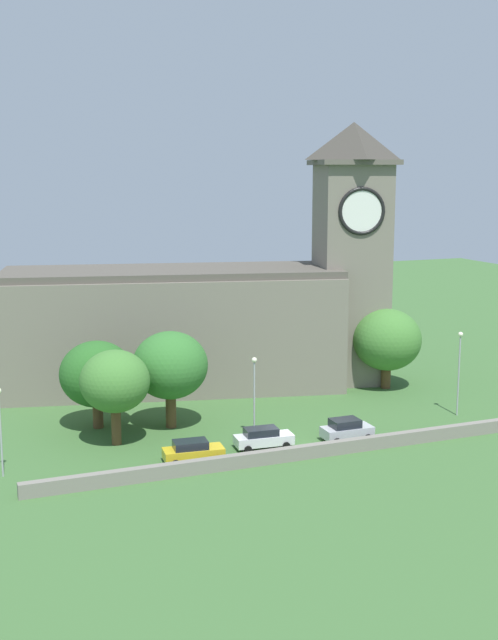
# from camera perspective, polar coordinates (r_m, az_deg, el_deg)

# --- Properties ---
(ground_plane) EXTENTS (200.00, 200.00, 0.00)m
(ground_plane) POSITION_cam_1_polar(r_m,az_deg,el_deg) (80.07, -1.95, -5.51)
(ground_plane) COLOR #3D6633
(church) EXTENTS (40.27, 18.42, 26.62)m
(church) POSITION_cam_1_polar(r_m,az_deg,el_deg) (83.70, -2.50, 0.61)
(church) COLOR slate
(church) RESTS_ON ground
(quay_barrier) EXTENTS (42.06, 0.70, 1.04)m
(quay_barrier) POSITION_cam_1_polar(r_m,az_deg,el_deg) (64.03, 3.56, -9.15)
(quay_barrier) COLOR gray
(quay_barrier) RESTS_ON ground
(car_yellow) EXTENTS (4.74, 2.47, 1.70)m
(car_yellow) POSITION_cam_1_polar(r_m,az_deg,el_deg) (63.38, -3.92, -9.04)
(car_yellow) COLOR gold
(car_yellow) RESTS_ON ground
(car_white) EXTENTS (4.80, 2.30, 1.67)m
(car_white) POSITION_cam_1_polar(r_m,az_deg,el_deg) (66.27, 0.98, -8.15)
(car_white) COLOR silver
(car_white) RESTS_ON ground
(car_silver) EXTENTS (4.18, 2.27, 1.85)m
(car_silver) POSITION_cam_1_polar(r_m,az_deg,el_deg) (68.39, 6.77, -7.56)
(car_silver) COLOR silver
(car_silver) RESTS_ON ground
(streetlamp_west_end) EXTENTS (0.44, 0.44, 6.64)m
(streetlamp_west_end) POSITION_cam_1_polar(r_m,az_deg,el_deg) (61.87, -16.88, -6.45)
(streetlamp_west_end) COLOR #9EA0A5
(streetlamp_west_end) RESTS_ON ground
(streetlamp_west_mid) EXTENTS (0.44, 0.44, 6.91)m
(streetlamp_west_mid) POSITION_cam_1_polar(r_m,az_deg,el_deg) (67.33, 0.37, -4.50)
(streetlamp_west_mid) COLOR #9EA0A5
(streetlamp_west_mid) RESTS_ON ground
(streetlamp_central) EXTENTS (0.44, 0.44, 7.70)m
(streetlamp_central) POSITION_cam_1_polar(r_m,az_deg,el_deg) (76.03, 14.37, -2.75)
(streetlamp_central) COLOR #9EA0A5
(streetlamp_central) RESTS_ON ground
(tree_churchyard) EXTENTS (6.31, 6.31, 7.60)m
(tree_churchyard) POSITION_cam_1_polar(r_m,az_deg,el_deg) (71.42, -10.51, -3.71)
(tree_churchyard) COLOR brown
(tree_churchyard) RESTS_ON ground
(tree_riverside_west) EXTENTS (6.46, 6.46, 8.41)m
(tree_riverside_west) POSITION_cam_1_polar(r_m,az_deg,el_deg) (70.48, -5.48, -3.16)
(tree_riverside_west) COLOR brown
(tree_riverside_west) RESTS_ON ground
(tree_by_tower) EXTENTS (5.61, 5.61, 7.79)m
(tree_by_tower) POSITION_cam_1_polar(r_m,az_deg,el_deg) (66.74, -9.27, -4.24)
(tree_by_tower) COLOR brown
(tree_by_tower) RESTS_ON ground
(tree_riverside_east) EXTENTS (6.93, 6.93, 8.15)m
(tree_riverside_east) POSITION_cam_1_polar(r_m,az_deg,el_deg) (84.12, 9.54, -1.36)
(tree_riverside_east) COLOR brown
(tree_riverside_east) RESTS_ON ground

